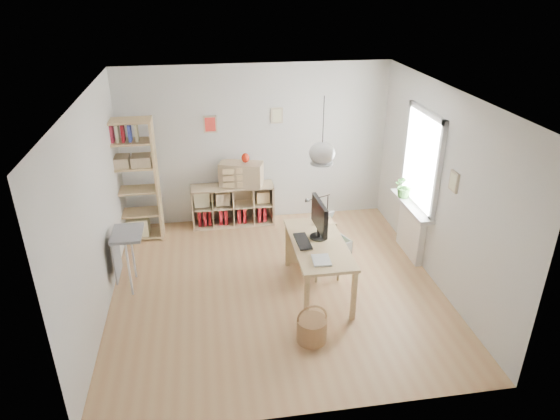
{
  "coord_description": "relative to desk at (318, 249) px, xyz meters",
  "views": [
    {
      "loc": [
        -0.86,
        -5.78,
        4.0
      ],
      "look_at": [
        0.1,
        0.3,
        1.05
      ],
      "focal_mm": 32.0,
      "sensor_mm": 36.0,
      "label": 1
    }
  ],
  "objects": [
    {
      "name": "yarn_ball",
      "position": [
        0.16,
        0.55,
        0.16
      ],
      "size": [
        0.14,
        0.14,
        0.14
      ],
      "primitive_type": "sphere",
      "color": "#490914",
      "rests_on": "desk"
    },
    {
      "name": "desk",
      "position": [
        0.0,
        0.0,
        0.0
      ],
      "size": [
        0.7,
        1.5,
        0.75
      ],
      "color": "tan",
      "rests_on": "ground"
    },
    {
      "name": "radiator",
      "position": [
        1.64,
        0.75,
        -0.26
      ],
      "size": [
        0.1,
        0.8,
        0.8
      ],
      "primitive_type": "cube",
      "color": "white",
      "rests_on": "ground"
    },
    {
      "name": "red_vase",
      "position": [
        -0.76,
        2.19,
        0.55
      ],
      "size": [
        0.13,
        0.13,
        0.16
      ],
      "primitive_type": "ellipsoid",
      "color": "#A01E0D",
      "rests_on": "drawer_chest"
    },
    {
      "name": "ground",
      "position": [
        -0.55,
        0.15,
        -0.66
      ],
      "size": [
        4.5,
        4.5,
        0.0
      ],
      "primitive_type": "plane",
      "color": "tan",
      "rests_on": "ground"
    },
    {
      "name": "drawer_chest",
      "position": [
        -0.84,
        2.19,
        0.27
      ],
      "size": [
        0.78,
        0.52,
        0.41
      ],
      "primitive_type": "cube",
      "rotation": [
        0.0,
        0.0,
        -0.3
      ],
      "color": "#CEAE87",
      "rests_on": "cube_shelf"
    },
    {
      "name": "room_shell",
      "position": [
        -0.0,
        0.0,
        1.34
      ],
      "size": [
        4.5,
        4.5,
        4.5
      ],
      "color": "silver",
      "rests_on": "ground"
    },
    {
      "name": "potted_plant",
      "position": [
        1.57,
        1.0,
        0.39
      ],
      "size": [
        0.38,
        0.34,
        0.37
      ],
      "primitive_type": "imported",
      "rotation": [
        0.0,
        0.0,
        -0.18
      ],
      "color": "#2C5D22",
      "rests_on": "windowsill"
    },
    {
      "name": "keyboard",
      "position": [
        -0.21,
        0.05,
        0.1
      ],
      "size": [
        0.18,
        0.46,
        0.02
      ],
      "primitive_type": "cube",
      "rotation": [
        0.0,
        0.0,
        0.03
      ],
      "color": "black",
      "rests_on": "desk"
    },
    {
      "name": "windowsill",
      "position": [
        1.59,
        0.75,
        0.17
      ],
      "size": [
        0.22,
        1.2,
        0.06
      ],
      "primitive_type": "cube",
      "color": "white",
      "rests_on": "radiator"
    },
    {
      "name": "side_table",
      "position": [
        -2.59,
        0.5,
        0.01
      ],
      "size": [
        0.4,
        0.55,
        0.85
      ],
      "color": "gray",
      "rests_on": "ground"
    },
    {
      "name": "window_unit",
      "position": [
        1.68,
        0.75,
        0.89
      ],
      "size": [
        0.07,
        1.16,
        1.46
      ],
      "color": "white",
      "rests_on": "ground"
    },
    {
      "name": "tall_bookshelf",
      "position": [
        -2.59,
        1.95,
        0.43
      ],
      "size": [
        0.8,
        0.38,
        2.0
      ],
      "color": "tan",
      "rests_on": "ground"
    },
    {
      "name": "cube_shelf",
      "position": [
        -1.02,
        2.23,
        -0.36
      ],
      "size": [
        1.4,
        0.38,
        0.72
      ],
      "color": "#CEAE87",
      "rests_on": "ground"
    },
    {
      "name": "storage_chest",
      "position": [
        0.35,
        0.86,
        -0.45
      ],
      "size": [
        0.8,
        0.84,
        0.62
      ],
      "rotation": [
        0.0,
        0.0,
        0.4
      ],
      "color": "beige",
      "rests_on": "ground"
    },
    {
      "name": "task_lamp",
      "position": [
        0.09,
        0.59,
        0.37
      ],
      "size": [
        0.38,
        0.14,
        0.4
      ],
      "color": "black",
      "rests_on": "desk"
    },
    {
      "name": "wicker_basket",
      "position": [
        -0.3,
        -1.01,
        -0.49
      ],
      "size": [
        0.37,
        0.36,
        0.5
      ],
      "rotation": [
        0.0,
        0.0,
        0.03
      ],
      "color": "#996F45",
      "rests_on": "ground"
    },
    {
      "name": "chair",
      "position": [
        0.19,
        0.39,
        -0.23
      ],
      "size": [
        0.38,
        0.38,
        0.75
      ],
      "rotation": [
        0.0,
        0.0,
        -0.02
      ],
      "color": "gray",
      "rests_on": "ground"
    },
    {
      "name": "paper_tray",
      "position": [
        -0.07,
        -0.46,
        0.11
      ],
      "size": [
        0.23,
        0.28,
        0.03
      ],
      "primitive_type": "cube",
      "rotation": [
        0.0,
        0.0,
        -0.05
      ],
      "color": "white",
      "rests_on": "desk"
    },
    {
      "name": "monitor",
      "position": [
        0.03,
        0.13,
        0.39
      ],
      "size": [
        0.25,
        0.62,
        0.54
      ],
      "rotation": [
        0.0,
        0.0,
        0.04
      ],
      "color": "black",
      "rests_on": "desk"
    }
  ]
}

